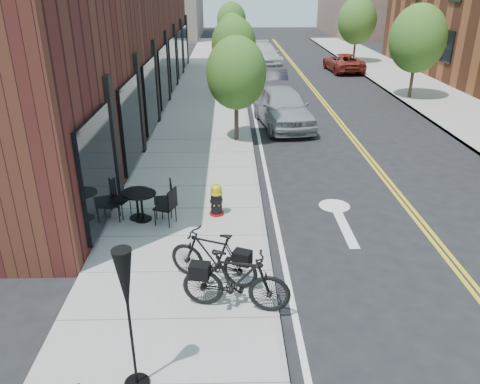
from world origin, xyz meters
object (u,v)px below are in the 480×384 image
object	(u,v)px
bistro_set_c	(137,201)
bistro_set_b	(142,202)
bicycle_left	(213,257)
bicycle_right	(236,281)
parked_car_far	(343,63)
parked_car_a	(283,107)
parked_car_c	(262,55)
fire_hydrant	(216,200)
patio_umbrella	(126,292)
parked_car_b	(274,82)

from	to	relation	value
bistro_set_c	bistro_set_b	bearing A→B (deg)	-48.03
bicycle_left	bicycle_right	bearing A→B (deg)	50.07
bicycle_right	parked_car_far	size ratio (longest dim) A/B	0.45
bicycle_right	parked_car_a	size ratio (longest dim) A/B	0.41
parked_car_a	parked_car_c	xyz separation A→B (m)	(0.21, 15.91, -0.01)
parked_car_far	bistro_set_c	bearing A→B (deg)	61.34
parked_car_a	fire_hydrant	bearing A→B (deg)	-114.96
fire_hydrant	parked_car_a	bearing A→B (deg)	48.12
bicycle_right	bistro_set_c	distance (m)	4.42
bistro_set_c	parked_car_a	xyz separation A→B (m)	(4.61, 8.72, 0.22)
bicycle_left	bistro_set_b	bearing A→B (deg)	-122.32
patio_umbrella	parked_car_c	world-z (taller)	patio_umbrella
bicycle_left	bistro_set_c	xyz separation A→B (m)	(-2.00, 2.83, -0.09)
parked_car_b	parked_car_c	distance (m)	9.59
patio_umbrella	parked_car_far	bearing A→B (deg)	71.31
bistro_set_b	bistro_set_c	world-z (taller)	bistro_set_b
patio_umbrella	parked_car_b	xyz separation A→B (m)	(3.89, 20.50, -1.14)
bicycle_right	parked_car_a	bearing A→B (deg)	0.77
bistro_set_c	patio_umbrella	size ratio (longest dim) A/B	0.77
bicycle_left	parked_car_far	world-z (taller)	bicycle_left
bicycle_right	parked_car_b	xyz separation A→B (m)	(2.38, 18.74, -0.06)
patio_umbrella	parked_car_b	distance (m)	20.89
bicycle_right	parked_car_c	xyz separation A→B (m)	(2.38, 28.32, 0.09)
bistro_set_b	bicycle_left	bearing A→B (deg)	-35.23
bicycle_left	bistro_set_b	world-z (taller)	bicycle_left
parked_car_c	bistro_set_c	bearing A→B (deg)	-107.65
parked_car_a	parked_car_b	size ratio (longest dim) A/B	1.21
bicycle_left	patio_umbrella	bearing A→B (deg)	1.11
bistro_set_b	parked_car_far	world-z (taller)	parked_car_far
bicycle_right	parked_car_b	size ratio (longest dim) A/B	0.50
fire_hydrant	bistro_set_b	size ratio (longest dim) A/B	0.48
bistro_set_c	parked_car_c	size ratio (longest dim) A/B	0.32
parked_car_far	parked_car_a	bearing A→B (deg)	63.37
fire_hydrant	parked_car_c	bearing A→B (deg)	58.54
bistro_set_c	patio_umbrella	xyz separation A→B (m)	(0.93, -5.45, 1.20)
parked_car_c	parked_car_far	size ratio (longest dim) A/B	1.26
bistro_set_c	parked_car_c	xyz separation A→B (m)	(4.81, 24.63, 0.21)
bistro_set_b	patio_umbrella	world-z (taller)	patio_umbrella
bicycle_left	parked_car_a	xyz separation A→B (m)	(2.61, 11.55, 0.13)
fire_hydrant	parked_car_a	xyz separation A→B (m)	(2.62, 8.56, 0.29)
bicycle_left	bistro_set_c	size ratio (longest dim) A/B	1.05
bicycle_left	parked_car_far	distance (m)	26.18
bicycle_right	parked_car_far	distance (m)	26.87
parked_car_a	parked_car_c	world-z (taller)	parked_car_a
bistro_set_b	parked_car_a	distance (m)	9.90
parked_car_b	parked_car_a	bearing A→B (deg)	-91.84
bistro_set_b	parked_car_b	xyz separation A→B (m)	(4.68, 15.15, 0.06)
bicycle_left	patio_umbrella	distance (m)	3.04
patio_umbrella	parked_car_c	xyz separation A→B (m)	(3.89, 30.08, -0.99)
bistro_set_b	parked_car_a	world-z (taller)	parked_car_a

